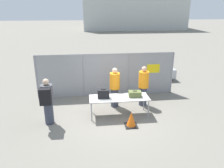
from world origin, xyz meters
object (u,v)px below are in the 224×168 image
Objects in this scene: security_worker_near at (115,87)px; traffic_cone at (131,120)px; inspection_table at (119,99)px; utility_trailer at (147,73)px; traveler_hooded at (47,100)px; suitcase_black at (104,94)px; security_worker_far at (143,86)px; suitcase_olive at (135,94)px.

traffic_cone is at bearing 96.58° from security_worker_near.
security_worker_near is (-0.06, 0.81, 0.16)m from inspection_table.
utility_trailer is (2.22, 4.13, -0.31)m from inspection_table.
traveler_hooded is at bearing 19.86° from security_worker_near.
utility_trailer is (2.28, 3.32, -0.46)m from security_worker_near.
security_worker_near is 3.09× the size of traffic_cone.
suitcase_black is at bearing 51.82° from security_worker_near.
security_worker_far is at bearing 173.78° from security_worker_near.
inspection_table is 2.55m from traveler_hooded.
suitcase_black reaches higher than traffic_cone.
traffic_cone is (0.36, -1.65, -0.60)m from security_worker_near.
security_worker_near is at bearing 7.70° from security_worker_far.
utility_trailer is (1.11, 3.33, -0.48)m from security_worker_far.
traveler_hooded is 0.45× the size of utility_trailer.
inspection_table is at bearing -16.16° from traveler_hooded.
inspection_table is 0.83m from security_worker_near.
traveler_hooded reaches higher than suitcase_black.
inspection_table is 4.52× the size of suitcase_olive.
suitcase_black reaches higher than inspection_table.
security_worker_far is at bearing -6.60° from traveler_hooded.
utility_trailer reaches higher than traffic_cone.
security_worker_near reaches higher than suitcase_black.
traffic_cone is (-0.81, -1.64, -0.61)m from security_worker_far.
suitcase_black is at bearing 136.06° from traffic_cone.
suitcase_black is 5.01m from utility_trailer.
traffic_cone is at bearing -34.00° from traveler_hooded.
suitcase_olive is (0.59, 0.02, 0.15)m from inspection_table.
traveler_hooded is (-3.10, -0.38, 0.07)m from suitcase_olive.
utility_trailer is at bearing 61.76° from inspection_table.
suitcase_black is 1.87m from security_worker_far.
utility_trailer is at bearing 55.92° from suitcase_black.
suitcase_olive is 0.30× the size of security_worker_near.
suitcase_olive is 4.45m from utility_trailer.
security_worker_near is 4.06m from utility_trailer.
traffic_cone is (0.30, -0.84, -0.44)m from inspection_table.
security_worker_near is 1.18m from security_worker_far.
traveler_hooded is at bearing -136.44° from utility_trailer.
suitcase_black reaches higher than suitcase_olive.
inspection_table is 0.99m from traffic_cone.
suitcase_olive is at bearing 71.38° from traffic_cone.
traveler_hooded is (-2.51, -0.37, 0.22)m from inspection_table.
utility_trailer is at bearing 68.38° from suitcase_olive.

